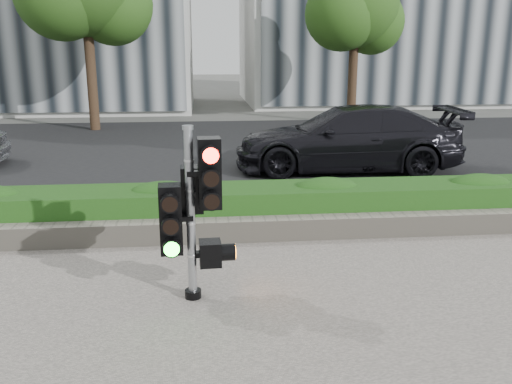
% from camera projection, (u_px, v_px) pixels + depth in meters
% --- Properties ---
extents(ground, '(120.00, 120.00, 0.00)m').
position_uv_depth(ground, '(252.00, 294.00, 6.65)').
color(ground, '#51514C').
rests_on(ground, ground).
extents(road, '(60.00, 13.00, 0.02)m').
position_uv_depth(road, '(221.00, 149.00, 16.27)').
color(road, black).
rests_on(road, ground).
extents(curb, '(60.00, 0.25, 0.12)m').
position_uv_depth(curb, '(235.00, 214.00, 9.67)').
color(curb, gray).
rests_on(curb, ground).
extents(stone_wall, '(12.00, 0.32, 0.34)m').
position_uv_depth(stone_wall, '(240.00, 229.00, 8.43)').
color(stone_wall, gray).
rests_on(stone_wall, sidewalk).
extents(hedge, '(12.00, 1.00, 0.68)m').
position_uv_depth(hedge, '(238.00, 207.00, 9.01)').
color(hedge, '#367B26').
rests_on(hedge, sidewalk).
extents(tree_right, '(4.10, 3.58, 6.53)m').
position_uv_depth(tree_right, '(355.00, 8.00, 21.00)').
color(tree_right, black).
rests_on(tree_right, ground).
extents(traffic_signal, '(0.72, 0.54, 2.07)m').
position_uv_depth(traffic_signal, '(193.00, 205.00, 6.25)').
color(traffic_signal, black).
rests_on(traffic_signal, sidewalk).
extents(car_dark, '(5.62, 2.66, 1.58)m').
position_uv_depth(car_dark, '(347.00, 138.00, 13.22)').
color(car_dark, black).
rests_on(car_dark, road).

